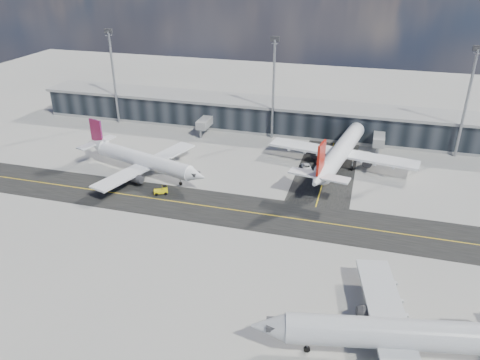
# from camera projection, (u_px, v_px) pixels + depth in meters

# --- Properties ---
(ground) EXTENTS (300.00, 300.00, 0.00)m
(ground) POSITION_uv_depth(u_px,v_px,m) (221.00, 218.00, 95.72)
(ground) COLOR gray
(ground) RESTS_ON ground
(taxiway_lanes) EXTENTS (180.00, 63.00, 0.03)m
(taxiway_lanes) POSITION_uv_depth(u_px,v_px,m) (253.00, 197.00, 104.02)
(taxiway_lanes) COLOR black
(taxiway_lanes) RESTS_ON ground
(terminal_concourse) EXTENTS (152.00, 19.80, 8.80)m
(terminal_concourse) POSITION_uv_depth(u_px,v_px,m) (277.00, 117.00, 141.35)
(terminal_concourse) COLOR black
(terminal_concourse) RESTS_ON ground
(floodlight_masts) EXTENTS (102.50, 0.70, 28.90)m
(floodlight_masts) POSITION_uv_depth(u_px,v_px,m) (273.00, 85.00, 130.32)
(floodlight_masts) COLOR gray
(floodlight_masts) RESTS_ON ground
(airliner_af) EXTENTS (36.86, 31.77, 11.12)m
(airliner_af) POSITION_uv_depth(u_px,v_px,m) (142.00, 160.00, 113.43)
(airliner_af) COLOR white
(airliner_af) RESTS_ON ground
(airliner_redtail) EXTENTS (37.85, 44.19, 13.11)m
(airliner_redtail) POSITION_uv_depth(u_px,v_px,m) (341.00, 152.00, 116.39)
(airliner_redtail) COLOR white
(airliner_redtail) RESTS_ON ground
(airliner_near) EXTENTS (41.11, 35.26, 12.23)m
(airliner_near) POSITION_uv_depth(u_px,v_px,m) (408.00, 335.00, 61.08)
(airliner_near) COLOR #B8BABC
(airliner_near) RESTS_ON ground
(baggage_tug) EXTENTS (3.38, 2.64, 1.91)m
(baggage_tug) POSITION_uv_depth(u_px,v_px,m) (162.00, 190.00, 104.88)
(baggage_tug) COLOR #FFEA0D
(baggage_tug) RESTS_ON ground
(service_van) EXTENTS (3.56, 5.13, 1.30)m
(service_van) POSITION_uv_depth(u_px,v_px,m) (307.00, 167.00, 116.75)
(service_van) COLOR white
(service_van) RESTS_ON ground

